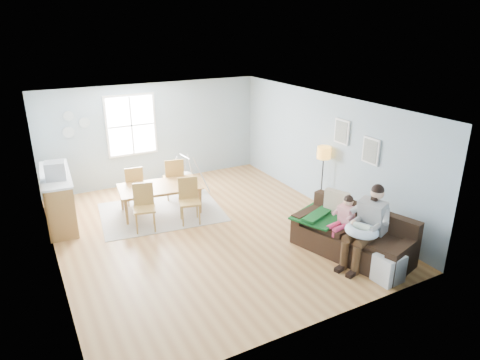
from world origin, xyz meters
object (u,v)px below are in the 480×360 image
storage_cube (388,268)px  chair_nw (134,183)px  chair_ne (174,176)px  toddler (344,215)px  sofa (353,238)px  dining_table (161,199)px  baby_swing (186,176)px  floor_lamp (324,158)px  chair_sw (144,203)px  chair_se (189,197)px  counter (59,198)px  father (367,224)px  monitor (55,170)px

storage_cube → chair_nw: 6.05m
chair_ne → toddler: bearing=-63.9°
storage_cube → chair_nw: size_ratio=0.51×
sofa → dining_table: size_ratio=1.30×
sofa → baby_swing: (-1.62, 4.55, 0.10)m
sofa → chair_nw: size_ratio=2.44×
sofa → chair_ne: 4.66m
floor_lamp → chair_ne: 3.65m
chair_sw → chair_se: 0.98m
sofa → counter: (-4.76, 4.14, 0.26)m
chair_nw → counter: size_ratio=0.47×
toddler → chair_se: bearing=128.3°
father → chair_sw: bearing=133.9°
floor_lamp → chair_ne: (-2.82, 2.23, -0.66)m
chair_se → counter: bearing=152.5°
storage_cube → chair_sw: 5.02m
chair_se → chair_nw: chair_se is taller
father → baby_swing: size_ratio=1.45×
father → chair_se: 3.85m
floor_lamp → chair_nw: 4.52m
storage_cube → chair_sw: (-3.08, 3.95, 0.33)m
toddler → monitor: size_ratio=2.06×
father → chair_nw: bearing=123.0°
monitor → toddler: bearing=-37.7°
sofa → monitor: bearing=141.8°
floor_lamp → baby_swing: (-2.36, 2.62, -0.85)m
chair_se → counter: size_ratio=0.48×
sofa → chair_ne: size_ratio=2.25×
storage_cube → dining_table: bearing=118.9°
dining_table → chair_se: (0.42, -0.73, 0.25)m
toddler → storage_cube: toddler is taller
father → chair_sw: (-3.16, 3.28, -0.21)m
chair_se → baby_swing: size_ratio=0.98×
baby_swing → chair_sw: bearing=-134.5°
sofa → floor_lamp: floor_lamp is taller
sofa → storage_cube: (-0.13, -1.01, -0.07)m
chair_ne → baby_swing: size_ratio=1.04×
toddler → baby_swing: (-1.49, 4.37, -0.34)m
toddler → dining_table: 4.23m
father → counter: father is taller
chair_se → father: bearing=-55.4°
floor_lamp → counter: (-5.50, 2.22, -0.70)m
dining_table → counter: size_ratio=0.89×
floor_lamp → chair_se: 3.18m
toddler → baby_swing: 4.63m
sofa → father: (-0.04, -0.34, 0.47)m
sofa → toddler: toddler is taller
monitor → chair_ne: bearing=8.5°
sofa → father: 0.58m
toddler → baby_swing: size_ratio=0.90×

